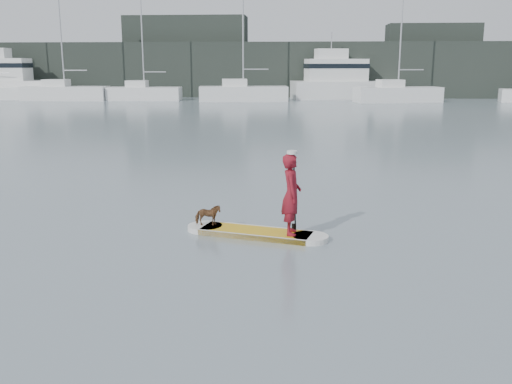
# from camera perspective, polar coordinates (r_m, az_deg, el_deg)

# --- Properties ---
(ground) EXTENTS (140.00, 140.00, 0.00)m
(ground) POSITION_cam_1_polar(r_m,az_deg,el_deg) (14.43, -9.01, -2.59)
(ground) COLOR slate
(ground) RESTS_ON ground
(paddleboard) EXTENTS (3.22, 1.43, 0.12)m
(paddleboard) POSITION_cam_1_polar(r_m,az_deg,el_deg) (12.84, 0.00, -4.09)
(paddleboard) COLOR gold
(paddleboard) RESTS_ON ground
(paddler) EXTENTS (0.46, 0.67, 1.77)m
(paddler) POSITION_cam_1_polar(r_m,az_deg,el_deg) (12.36, 3.56, -0.24)
(paddler) COLOR maroon
(paddler) RESTS_ON paddleboard
(white_cap) EXTENTS (0.22, 0.22, 0.07)m
(white_cap) POSITION_cam_1_polar(r_m,az_deg,el_deg) (12.19, 3.62, 3.99)
(white_cap) COLOR silver
(white_cap) RESTS_ON paddler
(dog) EXTENTS (0.62, 0.36, 0.49)m
(dog) POSITION_cam_1_polar(r_m,az_deg,el_deg) (13.16, -4.84, -2.32)
(dog) COLOR brown
(dog) RESTS_ON paddleboard
(paddle) EXTENTS (0.11, 0.30, 2.00)m
(paddle) POSITION_cam_1_polar(r_m,az_deg,el_deg) (12.72, 3.86, -0.84)
(paddle) COLOR black
(paddle) RESTS_ON ground
(sailboat_b) EXTENTS (8.74, 2.95, 12.84)m
(sailboat_b) POSITION_cam_1_polar(r_m,az_deg,el_deg) (62.52, -18.62, 9.51)
(sailboat_b) COLOR white
(sailboat_b) RESTS_ON ground
(sailboat_c) EXTENTS (7.53, 2.82, 10.66)m
(sailboat_c) POSITION_cam_1_polar(r_m,az_deg,el_deg) (60.52, -11.15, 9.74)
(sailboat_c) COLOR white
(sailboat_c) RESTS_ON ground
(sailboat_d) EXTENTS (9.08, 3.89, 12.95)m
(sailboat_d) POSITION_cam_1_polar(r_m,az_deg,el_deg) (58.05, -1.35, 9.99)
(sailboat_d) COLOR white
(sailboat_d) RESTS_ON ground
(sailboat_e) EXTENTS (8.66, 4.32, 12.01)m
(sailboat_e) POSITION_cam_1_polar(r_m,az_deg,el_deg) (58.30, 13.93, 9.57)
(sailboat_e) COLOR white
(sailboat_e) RESTS_ON ground
(motor_yacht_a) EXTENTS (11.92, 5.76, 6.87)m
(motor_yacht_a) POSITION_cam_1_polar(r_m,az_deg,el_deg) (62.26, 8.54, 10.97)
(motor_yacht_a) COLOR white
(motor_yacht_a) RESTS_ON ground
(motor_yacht_b) EXTENTS (10.80, 4.29, 6.99)m
(motor_yacht_b) POSITION_cam_1_polar(r_m,az_deg,el_deg) (67.86, -23.63, 10.23)
(motor_yacht_b) COLOR white
(motor_yacht_b) RESTS_ON ground
(shore_mass) EXTENTS (90.00, 6.00, 6.00)m
(shore_mass) POSITION_cam_1_polar(r_m,az_deg,el_deg) (66.61, 1.58, 12.14)
(shore_mass) COLOR black
(shore_mass) RESTS_ON ground
(shore_building_west) EXTENTS (14.00, 4.00, 9.00)m
(shore_building_west) POSITION_cam_1_polar(r_m,az_deg,el_deg) (68.82, -6.95, 13.32)
(shore_building_west) COLOR black
(shore_building_west) RESTS_ON ground
(shore_building_east) EXTENTS (10.00, 4.00, 8.00)m
(shore_building_east) POSITION_cam_1_polar(r_m,az_deg,el_deg) (69.10, 17.08, 12.45)
(shore_building_east) COLOR black
(shore_building_east) RESTS_ON ground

